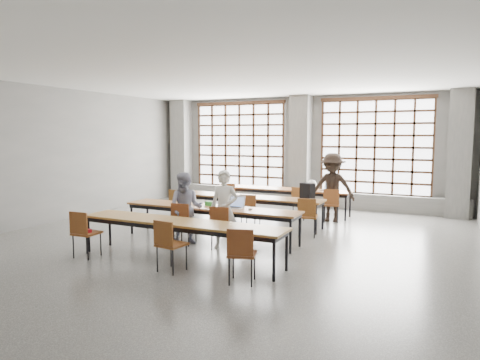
# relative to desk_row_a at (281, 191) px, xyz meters

# --- Properties ---
(floor) EXTENTS (11.00, 11.00, 0.00)m
(floor) POSITION_rel_desk_row_a_xyz_m (0.08, -3.71, -0.66)
(floor) COLOR #494946
(floor) RESTS_ON ground
(ceiling) EXTENTS (11.00, 11.00, 0.00)m
(ceiling) POSITION_rel_desk_row_a_xyz_m (0.08, -3.71, 2.84)
(ceiling) COLOR silver
(ceiling) RESTS_ON floor
(wall_back) EXTENTS (10.00, 0.00, 10.00)m
(wall_back) POSITION_rel_desk_row_a_xyz_m (0.08, 1.79, 1.09)
(wall_back) COLOR #595957
(wall_back) RESTS_ON floor
(wall_left) EXTENTS (0.00, 11.00, 11.00)m
(wall_left) POSITION_rel_desk_row_a_xyz_m (-4.92, -3.71, 1.09)
(wall_left) COLOR #595957
(wall_left) RESTS_ON floor
(column_left) EXTENTS (0.60, 0.55, 3.50)m
(column_left) POSITION_rel_desk_row_a_xyz_m (-4.42, 1.51, 1.09)
(column_left) COLOR #5A5957
(column_left) RESTS_ON floor
(column_mid) EXTENTS (0.60, 0.55, 3.50)m
(column_mid) POSITION_rel_desk_row_a_xyz_m (0.08, 1.51, 1.09)
(column_mid) COLOR #5A5957
(column_mid) RESTS_ON floor
(column_right) EXTENTS (0.60, 0.55, 3.50)m
(column_right) POSITION_rel_desk_row_a_xyz_m (4.58, 1.51, 1.09)
(column_right) COLOR #5A5957
(column_right) RESTS_ON floor
(window_left) EXTENTS (3.32, 0.12, 3.00)m
(window_left) POSITION_rel_desk_row_a_xyz_m (-2.17, 1.71, 1.24)
(window_left) COLOR white
(window_left) RESTS_ON wall_back
(window_right) EXTENTS (3.32, 0.12, 3.00)m
(window_right) POSITION_rel_desk_row_a_xyz_m (2.33, 1.71, 1.24)
(window_right) COLOR white
(window_right) RESTS_ON wall_back
(sill_ledge) EXTENTS (9.80, 0.35, 0.50)m
(sill_ledge) POSITION_rel_desk_row_a_xyz_m (0.08, 1.59, -0.41)
(sill_ledge) COLOR #5A5957
(sill_ledge) RESTS_ON floor
(desk_row_a) EXTENTS (4.00, 0.70, 0.73)m
(desk_row_a) POSITION_rel_desk_row_a_xyz_m (0.00, 0.00, 0.00)
(desk_row_a) COLOR brown
(desk_row_a) RESTS_ON floor
(desk_row_b) EXTENTS (4.00, 0.70, 0.73)m
(desk_row_b) POSITION_rel_desk_row_a_xyz_m (-0.27, -1.86, 0.00)
(desk_row_b) COLOR brown
(desk_row_b) RESTS_ON floor
(desk_row_c) EXTENTS (4.00, 0.70, 0.73)m
(desk_row_c) POSITION_rel_desk_row_a_xyz_m (-0.27, -3.65, 0.00)
(desk_row_c) COLOR brown
(desk_row_c) RESTS_ON floor
(desk_row_d) EXTENTS (4.00, 0.70, 0.73)m
(desk_row_d) POSITION_rel_desk_row_a_xyz_m (0.02, -5.25, 0.00)
(desk_row_d) COLOR brown
(desk_row_d) RESTS_ON floor
(chair_back_left) EXTENTS (0.52, 0.52, 0.88)m
(chair_back_left) POSITION_rel_desk_row_a_xyz_m (-1.38, -0.63, -0.13)
(chair_back_left) COLOR brown
(chair_back_left) RESTS_ON floor
(chair_back_mid) EXTENTS (0.51, 0.51, 0.88)m
(chair_back_mid) POSITION_rel_desk_row_a_xyz_m (0.78, -0.63, -0.13)
(chair_back_mid) COLOR brown
(chair_back_mid) RESTS_ON floor
(chair_back_right) EXTENTS (0.50, 0.50, 0.88)m
(chair_back_right) POSITION_rel_desk_row_a_xyz_m (1.62, -0.63, -0.13)
(chair_back_right) COLOR brown
(chair_back_right) RESTS_ON floor
(chair_mid_left) EXTENTS (0.47, 0.47, 0.88)m
(chair_mid_left) POSITION_rel_desk_row_a_xyz_m (-1.88, -2.49, -0.13)
(chair_mid_left) COLOR brown
(chair_mid_left) RESTS_ON floor
(chair_mid_centre) EXTENTS (0.45, 0.45, 0.88)m
(chair_mid_centre) POSITION_rel_desk_row_a_xyz_m (0.13, -2.49, -0.13)
(chair_mid_centre) COLOR brown
(chair_mid_centre) RESTS_ON floor
(chair_mid_right) EXTENTS (0.49, 0.49, 0.88)m
(chair_mid_right) POSITION_rel_desk_row_a_xyz_m (1.54, -2.49, -0.13)
(chair_mid_right) COLOR brown
(chair_mid_right) RESTS_ON floor
(chair_front_left) EXTENTS (0.46, 0.46, 0.88)m
(chair_front_left) POSITION_rel_desk_row_a_xyz_m (-0.56, -4.28, -0.13)
(chair_front_left) COLOR maroon
(chair_front_left) RESTS_ON floor
(chair_front_right) EXTENTS (0.46, 0.46, 0.88)m
(chair_front_right) POSITION_rel_desk_row_a_xyz_m (0.34, -4.28, -0.13)
(chair_front_right) COLOR brown
(chair_front_right) RESTS_ON floor
(chair_near_left) EXTENTS (0.44, 0.45, 0.88)m
(chair_near_left) POSITION_rel_desk_row_a_xyz_m (-1.68, -5.87, -0.13)
(chair_near_left) COLOR brown
(chair_near_left) RESTS_ON floor
(chair_near_mid) EXTENTS (0.46, 0.47, 0.88)m
(chair_near_mid) POSITION_rel_desk_row_a_xyz_m (0.21, -5.87, -0.13)
(chair_near_mid) COLOR brown
(chair_near_mid) RESTS_ON floor
(chair_near_right) EXTENTS (0.52, 0.52, 0.88)m
(chair_near_right) POSITION_rel_desk_row_a_xyz_m (1.54, -5.87, -0.13)
(chair_near_right) COLOR brown
(chair_near_right) RESTS_ON floor
(student_male) EXTENTS (0.63, 0.46, 1.58)m
(student_male) POSITION_rel_desk_row_a_xyz_m (0.33, -4.15, 0.12)
(student_male) COLOR silver
(student_male) RESTS_ON floor
(student_female) EXTENTS (0.86, 0.76, 1.50)m
(student_female) POSITION_rel_desk_row_a_xyz_m (-0.57, -4.15, 0.08)
(student_female) COLOR #191E4D
(student_female) RESTS_ON floor
(student_back) EXTENTS (1.23, 0.80, 1.79)m
(student_back) POSITION_rel_desk_row_a_xyz_m (1.60, -0.50, 0.23)
(student_back) COLOR black
(student_back) RESTS_ON floor
(laptop_front) EXTENTS (0.37, 0.31, 0.26)m
(laptop_front) POSITION_rel_desk_row_a_xyz_m (0.28, -3.54, 0.13)
(laptop_front) COLOR silver
(laptop_front) RESTS_ON desk_row_c
(laptop_back) EXTENTS (0.43, 0.39, 0.26)m
(laptop_back) POSITION_rel_desk_row_a_xyz_m (1.37, 0.11, 0.13)
(laptop_back) COLOR #B5B4B9
(laptop_back) RESTS_ON desk_row_a
(mouse) EXTENTS (0.11, 0.09, 0.04)m
(mouse) POSITION_rel_desk_row_a_xyz_m (0.68, -3.67, 0.08)
(mouse) COLOR silver
(mouse) RESTS_ON desk_row_c
(green_box) EXTENTS (0.26, 0.15, 0.09)m
(green_box) POSITION_rel_desk_row_a_xyz_m (-0.32, -3.57, 0.11)
(green_box) COLOR #308C2E
(green_box) RESTS_ON desk_row_c
(phone) EXTENTS (0.14, 0.09, 0.01)m
(phone) POSITION_rel_desk_row_a_xyz_m (-0.09, -3.75, 0.07)
(phone) COLOR black
(phone) RESTS_ON desk_row_c
(paper_sheet_a) EXTENTS (0.34, 0.27, 0.00)m
(paper_sheet_a) POSITION_rel_desk_row_a_xyz_m (-0.87, -1.81, 0.07)
(paper_sheet_a) COLOR white
(paper_sheet_a) RESTS_ON desk_row_b
(paper_sheet_b) EXTENTS (0.32, 0.25, 0.00)m
(paper_sheet_b) POSITION_rel_desk_row_a_xyz_m (-0.57, -1.91, 0.07)
(paper_sheet_b) COLOR white
(paper_sheet_b) RESTS_ON desk_row_b
(paper_sheet_c) EXTENTS (0.35, 0.30, 0.00)m
(paper_sheet_c) POSITION_rel_desk_row_a_xyz_m (-0.17, -1.86, 0.07)
(paper_sheet_c) COLOR white
(paper_sheet_c) RESTS_ON desk_row_b
(backpack) EXTENTS (0.37, 0.31, 0.40)m
(backpack) POSITION_rel_desk_row_a_xyz_m (1.33, -1.81, 0.27)
(backpack) COLOR black
(backpack) RESTS_ON desk_row_b
(plastic_bag) EXTENTS (0.31, 0.28, 0.29)m
(plastic_bag) POSITION_rel_desk_row_a_xyz_m (0.90, 0.05, 0.21)
(plastic_bag) COLOR white
(plastic_bag) RESTS_ON desk_row_a
(red_pouch) EXTENTS (0.21, 0.11, 0.06)m
(red_pouch) POSITION_rel_desk_row_a_xyz_m (-1.68, -5.80, -0.16)
(red_pouch) COLOR #AE151E
(red_pouch) RESTS_ON chair_near_left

